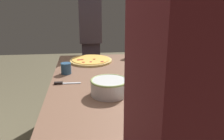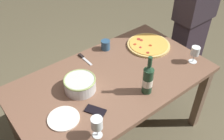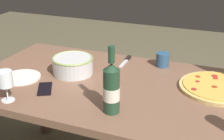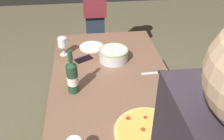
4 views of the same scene
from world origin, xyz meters
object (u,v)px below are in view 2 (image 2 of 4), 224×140
dining_table (112,86)px  pizza (149,45)px  person_guest_left (194,16)px  cell_phone (95,111)px  pizza_knife (84,58)px  wine_glass_near_pizza (195,52)px  wine_glass_by_bottle (97,124)px  side_plate (64,118)px  serving_bowl (80,84)px  wine_bottle (148,79)px  cup_amber (106,45)px

dining_table → pizza: pizza is taller
dining_table → person_guest_left: (1.17, 0.13, 0.21)m
cell_phone → pizza_knife: size_ratio=0.76×
pizza_knife → person_guest_left: bearing=-10.5°
wine_glass_near_pizza → pizza: bearing=107.7°
dining_table → wine_glass_by_bottle: 0.59m
wine_glass_near_pizza → side_plate: wine_glass_near_pizza is taller
wine_glass_by_bottle → person_guest_left: 1.65m
serving_bowl → wine_glass_by_bottle: wine_glass_by_bottle is taller
serving_bowl → wine_glass_near_pizza: (0.94, -0.31, 0.05)m
cell_phone → pizza_knife: bearing=-144.8°
person_guest_left → side_plate: bearing=2.3°
pizza → wine_glass_near_pizza: (0.13, -0.41, 0.09)m
wine_glass_near_pizza → cell_phone: bearing=176.3°
wine_bottle → cell_phone: (-0.41, 0.08, -0.12)m
dining_table → person_guest_left: 1.19m
dining_table → side_plate: 0.54m
wine_glass_near_pizza → pizza_knife: bearing=139.1°
wine_glass_near_pizza → person_guest_left: 0.63m
cup_amber → cell_phone: bearing=-132.5°
dining_table → wine_glass_by_bottle: (-0.41, -0.37, 0.20)m
pizza_knife → cup_amber: bearing=-0.8°
cup_amber → pizza_knife: 0.24m
wine_bottle → wine_glass_near_pizza: bearing=1.6°
side_plate → pizza_knife: size_ratio=1.15×
wine_glass_near_pizza → cup_amber: 0.78m
side_plate → pizza_knife: bearing=45.2°
serving_bowl → wine_glass_by_bottle: size_ratio=1.53×
wine_bottle → wine_glass_by_bottle: bearing=-170.0°
serving_bowl → cup_amber: 0.56m
pizza_knife → wine_glass_near_pizza: bearing=-40.9°
wine_glass_by_bottle → pizza: bearing=28.3°
wine_bottle → side_plate: wine_bottle is taller
pizza_knife → serving_bowl: bearing=-126.8°
wine_glass_near_pizza → dining_table: bearing=158.6°
pizza → cell_phone: size_ratio=2.74×
wine_bottle → serving_bowl: bearing=139.1°
wine_bottle → wine_glass_by_bottle: size_ratio=2.02×
dining_table → cup_amber: bearing=60.1°
serving_bowl → cell_phone: bearing=-98.5°
pizza → person_guest_left: (0.62, -0.01, 0.10)m
serving_bowl → cup_amber: serving_bowl is taller
wine_bottle → person_guest_left: (1.06, 0.41, -0.01)m
serving_bowl → wine_bottle: 0.50m
wine_glass_by_bottle → cell_phone: (0.10, 0.17, -0.10)m
cell_phone → pizza_knife: pizza_knife is taller
wine_glass_near_pizza → wine_glass_by_bottle: wine_glass_by_bottle is taller
cell_phone → person_guest_left: size_ratio=0.08×
dining_table → wine_glass_by_bottle: size_ratio=10.12×
serving_bowl → wine_glass_near_pizza: 0.99m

